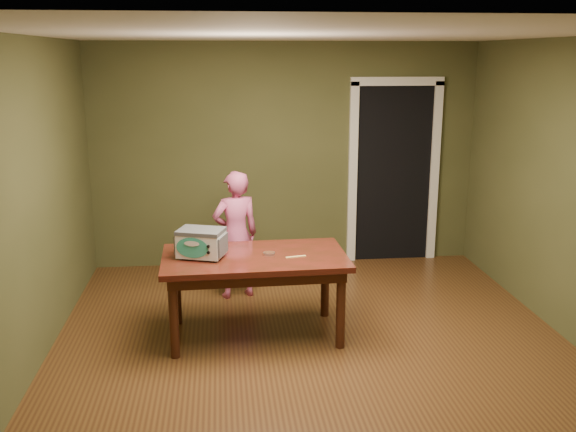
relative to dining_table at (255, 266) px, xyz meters
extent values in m
plane|color=#583819|center=(0.48, -0.43, -0.65)|extent=(5.00, 5.00, 0.00)
cube|color=#494B28|center=(0.48, 2.07, 0.65)|extent=(4.50, 0.02, 2.60)
cube|color=#494B28|center=(0.48, -2.93, 0.65)|extent=(4.50, 0.02, 2.60)
cube|color=#494B28|center=(-1.77, -0.43, 0.65)|extent=(0.02, 5.00, 2.60)
cube|color=white|center=(0.48, -0.43, 1.95)|extent=(4.50, 5.00, 0.02)
cube|color=black|center=(1.78, 2.37, 0.40)|extent=(0.90, 0.60, 2.10)
cube|color=black|center=(1.78, 2.06, 0.40)|extent=(0.90, 0.02, 2.10)
cube|color=white|center=(1.28, 2.04, 0.40)|extent=(0.10, 0.06, 2.20)
cube|color=white|center=(2.28, 2.04, 0.40)|extent=(0.10, 0.06, 2.20)
cube|color=white|center=(1.78, 2.04, 1.50)|extent=(1.10, 0.06, 0.10)
cube|color=#34170B|center=(0.00, 0.00, 0.07)|extent=(1.63, 0.95, 0.05)
cube|color=#38190E|center=(0.00, 0.00, 0.00)|extent=(1.50, 0.82, 0.10)
cylinder|color=#38190E|center=(-0.69, -0.37, -0.30)|extent=(0.08, 0.08, 0.70)
cylinder|color=#38190E|center=(-0.71, 0.33, -0.30)|extent=(0.08, 0.08, 0.70)
cylinder|color=#38190E|center=(0.71, -0.33, -0.30)|extent=(0.08, 0.08, 0.70)
cylinder|color=#38190E|center=(0.69, 0.37, -0.30)|extent=(0.08, 0.08, 0.70)
cylinder|color=#4C4F54|center=(-0.64, -0.05, 0.11)|extent=(0.03, 0.03, 0.02)
cylinder|color=#4C4F54|center=(-0.57, 0.14, 0.11)|extent=(0.03, 0.03, 0.02)
cylinder|color=#4C4F54|center=(-0.34, -0.15, 0.11)|extent=(0.03, 0.03, 0.02)
cylinder|color=#4C4F54|center=(-0.28, 0.04, 0.11)|extent=(0.03, 0.03, 0.02)
cube|color=white|center=(-0.46, -0.01, 0.22)|extent=(0.44, 0.37, 0.21)
cube|color=#4C4F54|center=(-0.46, -0.01, 0.33)|extent=(0.45, 0.38, 0.03)
cube|color=#4C4F54|center=(-0.64, 0.05, 0.22)|extent=(0.09, 0.23, 0.16)
cube|color=#4C4F54|center=(-0.27, -0.07, 0.22)|extent=(0.09, 0.23, 0.16)
ellipsoid|color=teal|center=(-0.53, -0.13, 0.22)|extent=(0.27, 0.10, 0.18)
cylinder|color=black|center=(-0.39, -0.17, 0.24)|extent=(0.03, 0.02, 0.03)
cylinder|color=black|center=(-0.39, -0.17, 0.19)|extent=(0.02, 0.02, 0.02)
cylinder|color=silver|center=(0.13, 0.00, 0.11)|extent=(0.10, 0.10, 0.02)
cylinder|color=#452A17|center=(0.13, 0.00, 0.12)|extent=(0.09, 0.09, 0.01)
cube|color=#F7CB6B|center=(0.35, -0.09, 0.10)|extent=(0.18, 0.06, 0.01)
imported|color=#CD5485|center=(-0.14, 0.98, 0.01)|extent=(0.55, 0.44, 1.32)
camera|label=1|loc=(-0.27, -5.34, 1.80)|focal=40.00mm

